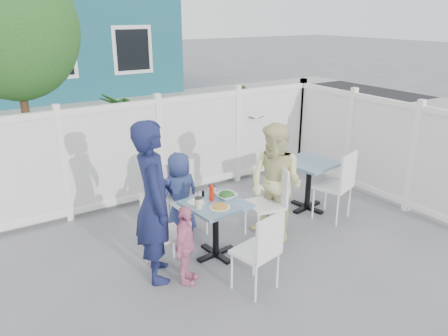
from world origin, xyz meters
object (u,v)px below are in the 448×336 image
spare_table (309,172)px  boy (180,193)px  chair_left (157,229)px  chair_back (184,193)px  chair_near (261,247)px  man (154,202)px  toddler (185,246)px  main_table (216,215)px  woman (276,183)px  chair_right (271,197)px

spare_table → boy: (-1.95, 0.38, -0.03)m
chair_left → chair_back: 0.99m
spare_table → chair_near: (-1.86, -1.28, -0.05)m
spare_table → chair_near: size_ratio=0.90×
man → toddler: 0.57m
spare_table → boy: bearing=168.8°
main_table → chair_near: 0.88m
man → boy: 1.12m
woman → boy: bearing=-147.2°
chair_left → woman: woman is taller
chair_near → toddler: chair_near is taller
chair_left → toddler: size_ratio=0.99×
chair_back → toddler: chair_back is taller
boy → toddler: 1.21m
chair_left → spare_table: bearing=104.9°
chair_right → chair_back: size_ratio=1.02×
chair_right → man: 1.65m
woman → chair_back: bearing=-148.5°
chair_left → man: size_ratio=0.50×
main_table → chair_left: 0.73m
chair_back → toddler: bearing=60.9°
chair_right → chair_near: bearing=147.7°
man → toddler: bearing=-128.2°
chair_near → toddler: bearing=122.9°
chair_right → toddler: bearing=113.5°
woman → man: bearing=-107.2°
spare_table → chair_back: chair_back is taller
main_table → toddler: size_ratio=0.80×
chair_left → chair_back: (0.71, 0.69, 0.03)m
man → woman: man is taller
woman → toddler: 1.51m
main_table → woman: bearing=-1.5°
woman → toddler: woman is taller
chair_near → man: (-0.79, 0.87, 0.37)m
toddler → spare_table: bearing=-31.2°
chair_right → spare_table: bearing=-58.6°
woman → boy: (-0.95, 0.82, -0.21)m
chair_back → toddler: (-0.56, -1.09, -0.10)m
main_table → toddler: bearing=-151.8°
main_table → toddler: toddler is taller
woman → spare_table: bearing=96.9°
main_table → woman: 0.91m
spare_table → chair_left: 2.62m
chair_near → chair_left: bearing=114.8°
chair_right → chair_near: 1.22m
spare_table → chair_right: (-1.03, -0.39, -0.02)m
main_table → woman: woman is taller
woman → main_table: bearing=-108.1°
chair_near → toddler: size_ratio=1.01×
spare_table → man: size_ratio=0.46×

